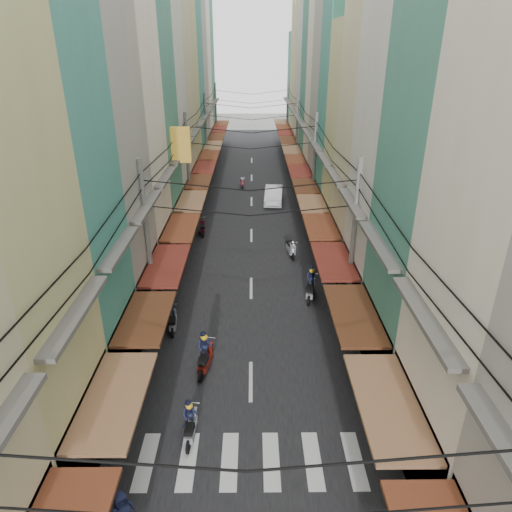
{
  "coord_description": "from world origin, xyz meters",
  "views": [
    {
      "loc": [
        0.1,
        -17.0,
        12.69
      ],
      "look_at": [
        0.27,
        5.2,
        2.42
      ],
      "focal_mm": 32.0,
      "sensor_mm": 36.0,
      "label": 1
    }
  ],
  "objects_px": {
    "bicycle": "(405,332)",
    "traffic_sign": "(384,323)",
    "market_umbrella": "(424,350)",
    "white_car": "(274,203)"
  },
  "relations": [
    {
      "from": "bicycle",
      "to": "traffic_sign",
      "type": "xyz_separation_m",
      "value": [
        -1.79,
        -2.1,
        1.92
      ]
    },
    {
      "from": "white_car",
      "to": "bicycle",
      "type": "height_order",
      "value": "white_car"
    },
    {
      "from": "market_umbrella",
      "to": "traffic_sign",
      "type": "relative_size",
      "value": 0.9
    },
    {
      "from": "bicycle",
      "to": "market_umbrella",
      "type": "relative_size",
      "value": 0.67
    },
    {
      "from": "white_car",
      "to": "traffic_sign",
      "type": "bearing_deg",
      "value": -75.78
    },
    {
      "from": "market_umbrella",
      "to": "white_car",
      "type": "bearing_deg",
      "value": 100.81
    },
    {
      "from": "market_umbrella",
      "to": "traffic_sign",
      "type": "height_order",
      "value": "traffic_sign"
    },
    {
      "from": "market_umbrella",
      "to": "traffic_sign",
      "type": "bearing_deg",
      "value": 112.99
    },
    {
      "from": "market_umbrella",
      "to": "bicycle",
      "type": "bearing_deg",
      "value": 78.46
    },
    {
      "from": "white_car",
      "to": "market_umbrella",
      "type": "xyz_separation_m",
      "value": [
        4.67,
        -24.47,
        2.11
      ]
    }
  ]
}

